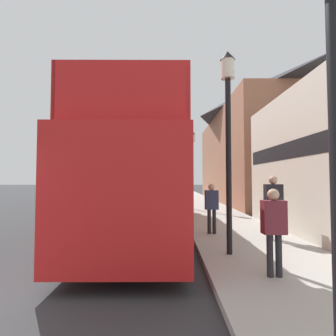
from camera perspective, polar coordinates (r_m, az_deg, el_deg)
The scene contains 11 objects.
ground_plane at distance 24.32m, azimuth -9.58°, elevation -6.89°, with size 144.00×144.00×0.00m, color #333335.
sidewalk at distance 21.14m, azimuth 6.08°, elevation -7.39°, with size 3.14×108.00×0.14m.
brick_terrace_rear at distance 22.64m, azimuth 17.51°, elevation 4.97°, with size 6.00×16.21×9.55m.
tour_bus at distance 9.89m, azimuth -5.26°, elevation -2.80°, with size 2.55×11.30×3.98m.
parked_car_ahead_of_bus at distance 19.31m, azimuth -1.42°, elevation -5.90°, with size 1.83×3.92×1.55m.
pedestrian_nearest at distance 5.13m, azimuth 21.77°, elevation -11.13°, with size 0.41×0.22×1.55m.
pedestrian_second at distance 8.16m, azimuth 21.71°, elevation -6.70°, with size 0.48×0.26×1.83m.
pedestrian_third at distance 8.53m, azimuth 9.20°, elevation -7.63°, with size 0.42×0.23×1.59m.
traffic_signal at distance 2.52m, azimuth 32.58°, elevation 26.83°, with size 0.28×0.42×4.02m.
lamp_post_nearest at distance 6.48m, azimuth 12.69°, elevation 11.62°, with size 0.35×0.35×4.79m.
lamp_post_second at distance 15.30m, azimuth 5.07°, elevation 2.89°, with size 0.35×0.35×4.57m.
Camera 1 is at (3.91, -2.93, 1.86)m, focal length 28.00 mm.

